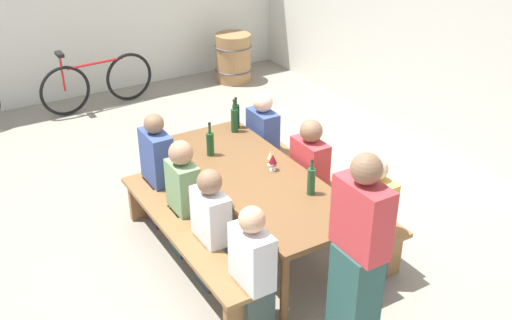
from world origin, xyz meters
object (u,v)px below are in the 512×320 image
at_px(seated_guest_far_2, 371,222).
at_px(seated_guest_near_0, 158,172).
at_px(tasting_table, 256,182).
at_px(standing_host, 357,267).
at_px(wine_glass_1, 273,159).
at_px(seated_guest_far_0, 263,145).
at_px(wine_glass_0, 271,155).
at_px(wine_bottle_3, 236,116).
at_px(bench_near, 182,236).
at_px(wine_bottle_1, 234,120).
at_px(bench_far, 321,191).
at_px(wine_barrel, 233,58).
at_px(parked_bicycle_0, 97,83).
at_px(seated_guest_near_2, 211,231).
at_px(wine_bottle_0, 311,181).
at_px(seated_guest_near_3, 252,274).
at_px(seated_guest_far_1, 309,178).
at_px(wine_bottle_2, 210,143).
at_px(seated_guest_near_1, 184,199).

bearing_deg(seated_guest_far_2, seated_guest_near_0, -55.68).
height_order(tasting_table, standing_host, standing_host).
relative_size(wine_glass_1, seated_guest_far_0, 0.14).
bearing_deg(tasting_table, standing_host, -4.89).
bearing_deg(wine_glass_0, wine_bottle_3, 171.44).
distance_m(wine_bottle_3, standing_host, 2.58).
bearing_deg(seated_guest_far_2, bench_near, -33.44).
bearing_deg(standing_host, seated_guest_far_0, -16.77).
bearing_deg(wine_bottle_1, standing_host, -9.59).
bearing_deg(bench_near, wine_bottle_1, 131.12).
bearing_deg(bench_far, wine_glass_1, -90.39).
bearing_deg(tasting_table, wine_barrel, 153.65).
bearing_deg(standing_host, parked_bicycle_0, 0.68).
xyz_separation_m(seated_guest_far_0, standing_host, (2.41, -0.73, 0.28)).
relative_size(tasting_table, seated_guest_near_2, 2.09).
distance_m(bench_near, wine_glass_1, 1.05).
xyz_separation_m(bench_far, parked_bicycle_0, (-4.01, -0.94, 0.01)).
bearing_deg(wine_bottle_0, seated_guest_far_0, 165.01).
xyz_separation_m(seated_guest_near_3, seated_guest_far_0, (-1.78, 1.19, 0.01)).
height_order(tasting_table, seated_guest_far_1, seated_guest_far_1).
height_order(seated_guest_near_0, parked_bicycle_0, seated_guest_near_0).
bearing_deg(standing_host, seated_guest_far_1, -24.86).
xyz_separation_m(bench_near, wine_glass_1, (-0.00, 0.92, 0.50)).
relative_size(wine_bottle_0, wine_glass_1, 2.05).
bearing_deg(wine_bottle_2, bench_near, -46.09).
bearing_deg(wine_barrel, seated_guest_near_1, -34.64).
xyz_separation_m(bench_near, bench_far, (0.00, 1.49, 0.00)).
distance_m(wine_glass_1, standing_host, 1.59).
distance_m(bench_near, seated_guest_far_1, 1.35).
bearing_deg(seated_guest_far_1, wine_glass_0, -11.87).
distance_m(tasting_table, seated_guest_near_0, 1.05).
height_order(wine_bottle_1, wine_bottle_2, wine_bottle_1).
height_order(seated_guest_near_0, seated_guest_far_0, seated_guest_near_0).
distance_m(bench_far, wine_barrel, 4.16).
xyz_separation_m(bench_far, wine_bottle_0, (0.52, -0.52, 0.52)).
bearing_deg(seated_guest_far_0, seated_guest_near_3, 56.38).
distance_m(bench_far, wine_bottle_0, 0.89).
xyz_separation_m(wine_bottle_2, wine_bottle_3, (-0.42, 0.51, 0.01)).
relative_size(wine_bottle_1, seated_guest_near_0, 0.30).
xyz_separation_m(wine_bottle_0, parked_bicycle_0, (-4.52, -0.43, -0.51)).
distance_m(tasting_table, standing_host, 1.57).
relative_size(wine_bottle_2, seated_guest_near_3, 0.30).
bearing_deg(wine_bottle_3, seated_guest_near_0, -82.90).
relative_size(wine_glass_0, wine_glass_1, 0.93).
distance_m(seated_guest_near_0, seated_guest_near_3, 1.79).
bearing_deg(seated_guest_far_2, wine_glass_0, -68.50).
bearing_deg(seated_guest_near_2, seated_guest_near_1, 90.00).
height_order(bench_near, wine_bottle_2, wine_bottle_2).
distance_m(seated_guest_near_0, parked_bicycle_0, 3.18).
relative_size(wine_bottle_2, parked_bicycle_0, 0.20).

